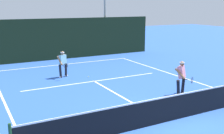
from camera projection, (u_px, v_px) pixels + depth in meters
ground_plane at (166, 122)px, 10.05m from camera, size 80.00×80.00×0.00m
court_line_baseline_far at (64, 64)px, 19.88m from camera, size 9.85×0.10×0.01m
court_line_service at (94, 81)px, 15.45m from camera, size 8.03×0.10×0.01m
court_line_centre at (122, 97)px, 12.80m from camera, size 0.10×6.40×0.01m
tennis_net at (167, 109)px, 9.94m from camera, size 10.80×0.09×1.08m
player_near at (181, 76)px, 12.96m from camera, size 0.97×1.05×1.63m
player_far at (63, 63)px, 16.17m from camera, size 0.67×0.90×1.55m
tennis_ball at (88, 77)px, 16.30m from camera, size 0.07×0.07×0.07m
back_fence_windscreen at (55, 39)px, 21.32m from camera, size 16.90×0.12×3.20m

